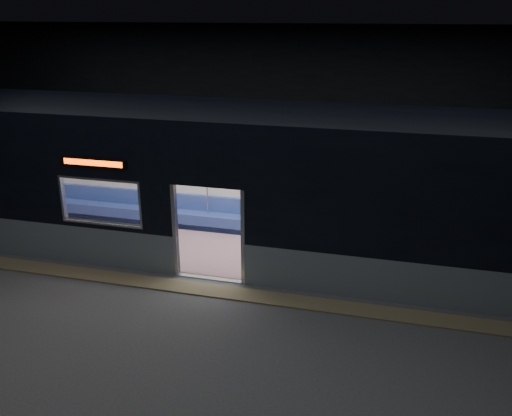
% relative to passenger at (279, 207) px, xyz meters
% --- Properties ---
extents(station_floor, '(24.00, 14.00, 0.01)m').
position_rel_passenger_xyz_m(station_floor, '(-0.92, -3.55, -0.84)').
color(station_floor, '#47494C').
rests_on(station_floor, ground).
extents(station_envelope, '(24.00, 14.00, 5.00)m').
position_rel_passenger_xyz_m(station_envelope, '(-0.92, -3.55, 2.83)').
color(station_envelope, black).
rests_on(station_envelope, station_floor).
extents(tactile_strip, '(22.80, 0.50, 0.03)m').
position_rel_passenger_xyz_m(tactile_strip, '(-0.92, -3.00, -0.82)').
color(tactile_strip, '#8C7F59').
rests_on(tactile_strip, station_floor).
extents(metro_car, '(18.00, 3.04, 3.35)m').
position_rel_passenger_xyz_m(metro_car, '(-0.92, -1.00, 1.01)').
color(metro_car, gray).
rests_on(metro_car, station_floor).
extents(passenger, '(0.43, 0.74, 1.45)m').
position_rel_passenger_xyz_m(passenger, '(0.00, 0.00, 0.00)').
color(passenger, black).
rests_on(passenger, metro_car).
extents(handbag, '(0.41, 0.38, 0.16)m').
position_rel_passenger_xyz_m(handbag, '(0.05, -0.25, -0.13)').
color(handbag, black).
rests_on(handbag, passenger).
extents(transit_map, '(1.02, 0.03, 0.67)m').
position_rel_passenger_xyz_m(transit_map, '(0.87, 0.31, 0.65)').
color(transit_map, white).
rests_on(transit_map, metro_car).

